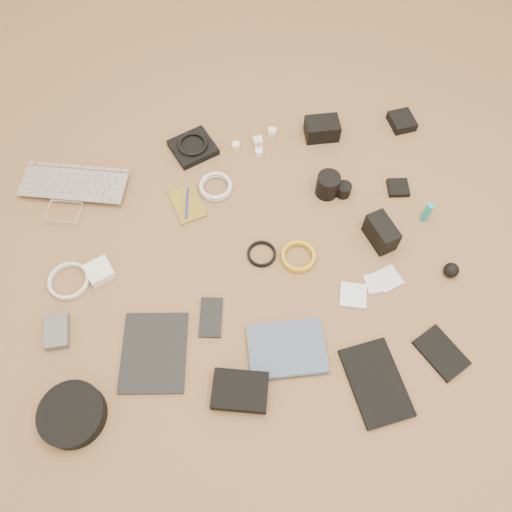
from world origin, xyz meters
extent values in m
cube|color=olive|center=(0.00, 0.00, -0.02)|extent=(4.00, 4.00, 0.04)
imported|color=silver|center=(-0.55, 0.34, 0.01)|extent=(0.43, 0.35, 0.03)
cube|color=black|center=(-0.11, 0.49, 0.01)|extent=(0.19, 0.18, 0.03)
torus|color=black|center=(-0.11, 0.49, 0.03)|extent=(0.14, 0.14, 0.01)
cube|color=white|center=(0.05, 0.47, 0.01)|extent=(0.03, 0.03, 0.02)
cube|color=white|center=(0.13, 0.47, 0.02)|extent=(0.04, 0.04, 0.03)
cube|color=white|center=(0.19, 0.51, 0.01)|extent=(0.04, 0.04, 0.03)
cube|color=white|center=(0.13, 0.42, 0.01)|extent=(0.03, 0.03, 0.02)
cube|color=black|center=(0.37, 0.47, 0.04)|extent=(0.13, 0.09, 0.07)
cube|color=black|center=(0.69, 0.47, 0.02)|extent=(0.09, 0.10, 0.03)
cube|color=olive|center=(-0.16, 0.25, 0.00)|extent=(0.13, 0.17, 0.01)
cylinder|color=#1428A4|center=(-0.16, 0.25, 0.01)|extent=(0.03, 0.13, 0.01)
torus|color=silver|center=(-0.05, 0.30, 0.01)|extent=(0.15, 0.15, 0.01)
cylinder|color=black|center=(0.33, 0.21, 0.04)|extent=(0.10, 0.10, 0.09)
cylinder|color=black|center=(0.39, 0.20, 0.02)|extent=(0.05, 0.05, 0.05)
cube|color=black|center=(0.58, 0.18, 0.01)|extent=(0.08, 0.08, 0.02)
cube|color=white|center=(-0.46, 0.03, 0.02)|extent=(0.10, 0.10, 0.03)
torus|color=silver|center=(-0.56, 0.02, 0.01)|extent=(0.14, 0.14, 0.01)
torus|color=black|center=(0.06, 0.01, 0.00)|extent=(0.12, 0.12, 0.01)
torus|color=gold|center=(0.18, -0.03, 0.01)|extent=(0.14, 0.14, 0.01)
cube|color=black|center=(0.46, 0.00, 0.04)|extent=(0.09, 0.13, 0.09)
cylinder|color=teal|center=(0.63, 0.05, 0.04)|extent=(0.03, 0.03, 0.09)
cube|color=#525256|center=(-0.60, -0.15, 0.01)|extent=(0.07, 0.11, 0.03)
cube|color=black|center=(-0.31, -0.26, 0.01)|extent=(0.23, 0.27, 0.01)
cube|color=black|center=(-0.13, -0.18, 0.01)|extent=(0.09, 0.14, 0.01)
cube|color=silver|center=(0.32, -0.19, 0.01)|extent=(0.10, 0.10, 0.01)
cube|color=silver|center=(0.40, -0.16, 0.00)|extent=(0.07, 0.07, 0.01)
cube|color=silver|center=(0.44, -0.15, 0.01)|extent=(0.09, 0.09, 0.01)
sphere|color=black|center=(0.64, -0.16, 0.02)|extent=(0.06, 0.06, 0.05)
cylinder|color=black|center=(-0.55, -0.41, 0.03)|extent=(0.19, 0.19, 0.05)
cube|color=black|center=(-0.08, -0.42, 0.02)|extent=(0.18, 0.15, 0.04)
imported|color=#425070|center=(0.07, -0.41, 0.01)|extent=(0.24, 0.18, 0.02)
cube|color=black|center=(0.31, -0.46, 0.01)|extent=(0.17, 0.25, 0.02)
cube|color=black|center=(0.53, -0.41, 0.01)|extent=(0.15, 0.18, 0.01)
camera|label=1|loc=(-0.09, -0.75, 1.45)|focal=35.00mm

